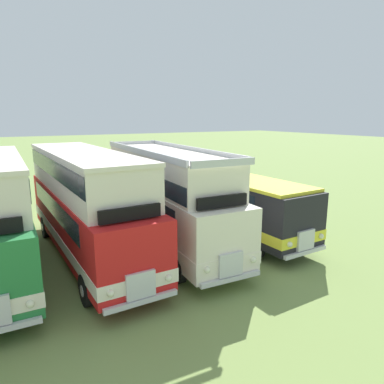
# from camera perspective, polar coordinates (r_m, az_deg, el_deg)

# --- Properties ---
(bus_sixth_in_row) EXTENTS (2.83, 11.17, 4.49)m
(bus_sixth_in_row) POSITION_cam_1_polar(r_m,az_deg,el_deg) (15.21, -16.89, -1.24)
(bus_sixth_in_row) COLOR red
(bus_sixth_in_row) RESTS_ON ground
(bus_seventh_in_row) EXTENTS (3.07, 10.77, 4.52)m
(bus_seventh_in_row) POSITION_cam_1_polar(r_m,az_deg,el_deg) (16.03, -4.21, -0.48)
(bus_seventh_in_row) COLOR silver
(bus_seventh_in_row) RESTS_ON ground
(bus_eighth_in_row) EXTENTS (2.84, 9.93, 2.99)m
(bus_eighth_in_row) POSITION_cam_1_polar(r_m,az_deg,el_deg) (17.89, 6.07, -1.18)
(bus_eighth_in_row) COLOR black
(bus_eighth_in_row) RESTS_ON ground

